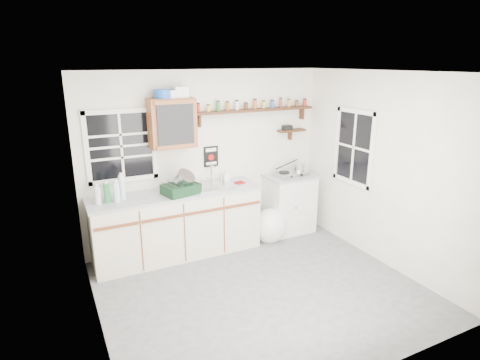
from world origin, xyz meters
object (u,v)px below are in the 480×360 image
right_cabinet (289,203)px  upper_cabinet (172,123)px  spice_shelf (255,109)px  main_cabinet (178,224)px  hotplate (291,173)px  dish_rack (182,186)px

right_cabinet → upper_cabinet: (-1.80, 0.12, 1.37)m
spice_shelf → upper_cabinet: bearing=-176.9°
main_cabinet → right_cabinet: size_ratio=2.54×
spice_shelf → hotplate: bearing=-21.0°
upper_cabinet → spice_shelf: bearing=3.1°
main_cabinet → upper_cabinet: (0.03, 0.14, 1.36)m
right_cabinet → dish_rack: size_ratio=1.78×
upper_cabinet → dish_rack: upper_cabinet is taller
spice_shelf → dish_rack: bearing=-165.9°
right_cabinet → upper_cabinet: size_ratio=1.40×
dish_rack → hotplate: (1.80, 0.11, -0.08)m
right_cabinet → upper_cabinet: bearing=176.2°
right_cabinet → dish_rack: bearing=-175.9°
upper_cabinet → dish_rack: size_ratio=1.27×
main_cabinet → dish_rack: 0.58m
upper_cabinet → dish_rack: bearing=-85.9°
spice_shelf → dish_rack: (-1.26, -0.32, -0.91)m
right_cabinet → hotplate: bearing=-55.2°
main_cabinet → upper_cabinet: size_ratio=3.55×
main_cabinet → upper_cabinet: bearing=76.3°
upper_cabinet → dish_rack: (0.02, -0.25, -0.80)m
spice_shelf → hotplate: spice_shelf is taller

